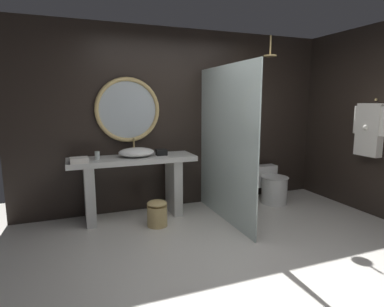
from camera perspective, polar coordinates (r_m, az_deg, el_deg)
The scene contains 14 objects.
ground_plane at distance 3.41m, azimuth 9.57°, elevation -18.28°, with size 5.76×5.76×0.00m, color silver.
back_wall_panel at distance 4.75m, azimuth -1.78°, elevation 6.15°, with size 4.80×0.10×2.60m, color black.
side_wall_right at distance 5.15m, azimuth 28.60°, elevation 5.26°, with size 0.10×2.47×2.60m, color black.
vanity_counter at distance 4.33m, azimuth -10.58°, elevation -4.25°, with size 1.67×0.52×0.84m.
vessel_sink at distance 4.27m, azimuth -10.00°, elevation 0.24°, with size 0.48×0.39×0.24m.
tumbler_cup at distance 4.20m, azimuth -16.75°, elevation -0.33°, with size 0.06×0.06×0.10m, color silver.
tissue_box at distance 4.35m, azimuth -5.56°, elevation 0.24°, with size 0.14×0.13×0.08m, color black.
round_wall_mirror at distance 4.45m, azimuth -11.52°, elevation 7.72°, with size 0.89×0.06×0.89m.
shower_glass_panel at distance 4.13m, azimuth 6.05°, elevation 1.58°, with size 0.02×1.58×2.03m, color silver.
rain_shower_head at distance 4.88m, azimuth 13.96°, elevation 17.08°, with size 0.19×0.19×0.29m.
hanging_bathrobe at distance 4.91m, azimuth 29.43°, elevation 4.05°, with size 0.20×0.50×0.78m.
toilet at distance 5.13m, azimuth 14.20°, elevation -5.69°, with size 0.41×0.60×0.55m.
waste_bin at distance 4.11m, azimuth -6.31°, elevation -10.63°, with size 0.26×0.26×0.33m.
folded_hand_towel at distance 4.05m, azimuth -19.73°, elevation -1.14°, with size 0.21×0.19×0.06m, color silver.
Camera 1 is at (-1.57, -2.57, 1.59)m, focal length 29.51 mm.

